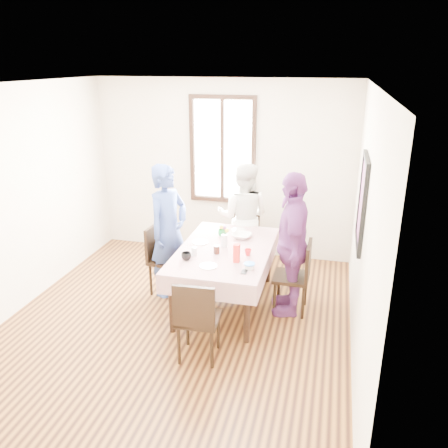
# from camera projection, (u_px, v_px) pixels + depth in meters

# --- Properties ---
(ground) EXTENTS (4.50, 4.50, 0.00)m
(ground) POSITION_uv_depth(u_px,v_px,m) (177.00, 322.00, 5.41)
(ground) COLOR black
(ground) RESTS_ON ground
(back_wall) EXTENTS (4.00, 0.00, 4.00)m
(back_wall) POSITION_uv_depth(u_px,v_px,m) (223.00, 169.00, 7.01)
(back_wall) COLOR beige
(back_wall) RESTS_ON ground
(right_wall) EXTENTS (0.00, 4.50, 4.50)m
(right_wall) POSITION_uv_depth(u_px,v_px,m) (364.00, 230.00, 4.50)
(right_wall) COLOR beige
(right_wall) RESTS_ON ground
(window_frame) EXTENTS (1.02, 0.06, 1.62)m
(window_frame) POSITION_uv_depth(u_px,v_px,m) (223.00, 150.00, 6.89)
(window_frame) COLOR black
(window_frame) RESTS_ON back_wall
(window_pane) EXTENTS (0.90, 0.02, 1.50)m
(window_pane) POSITION_uv_depth(u_px,v_px,m) (223.00, 150.00, 6.89)
(window_pane) COLOR white
(window_pane) RESTS_ON back_wall
(art_poster) EXTENTS (0.04, 0.76, 0.96)m
(art_poster) POSITION_uv_depth(u_px,v_px,m) (363.00, 202.00, 4.71)
(art_poster) COLOR red
(art_poster) RESTS_ON right_wall
(dining_table) EXTENTS (0.98, 1.63, 0.75)m
(dining_table) POSITION_uv_depth(u_px,v_px,m) (225.00, 277.00, 5.69)
(dining_table) COLOR black
(dining_table) RESTS_ON ground
(tablecloth) EXTENTS (1.10, 1.75, 0.01)m
(tablecloth) POSITION_uv_depth(u_px,v_px,m) (225.00, 249.00, 5.56)
(tablecloth) COLOR #5D0D17
(tablecloth) RESTS_ON dining_table
(chair_left) EXTENTS (0.46, 0.46, 0.91)m
(chair_left) POSITION_uv_depth(u_px,v_px,m) (167.00, 260.00, 5.99)
(chair_left) COLOR black
(chair_left) RESTS_ON ground
(chair_right) EXTENTS (0.43, 0.43, 0.91)m
(chair_right) POSITION_uv_depth(u_px,v_px,m) (291.00, 277.00, 5.53)
(chair_right) COLOR black
(chair_right) RESTS_ON ground
(chair_far) EXTENTS (0.43, 0.43, 0.91)m
(chair_far) POSITION_uv_depth(u_px,v_px,m) (243.00, 239.00, 6.69)
(chair_far) COLOR black
(chair_far) RESTS_ON ground
(chair_near) EXTENTS (0.45, 0.45, 0.91)m
(chair_near) POSITION_uv_depth(u_px,v_px,m) (199.00, 318.00, 4.65)
(chair_near) COLOR black
(chair_near) RESTS_ON ground
(person_left) EXTENTS (0.62, 0.74, 1.73)m
(person_left) POSITION_uv_depth(u_px,v_px,m) (168.00, 231.00, 5.85)
(person_left) COLOR navy
(person_left) RESTS_ON ground
(person_far) EXTENTS (0.78, 0.61, 1.60)m
(person_far) POSITION_uv_depth(u_px,v_px,m) (243.00, 217.00, 6.55)
(person_far) COLOR white
(person_far) RESTS_ON ground
(person_right) EXTENTS (0.57, 1.08, 1.76)m
(person_right) POSITION_uv_depth(u_px,v_px,m) (291.00, 244.00, 5.39)
(person_right) COLOR #692E6D
(person_right) RESTS_ON ground
(mug_black) EXTENTS (0.14, 0.14, 0.09)m
(mug_black) POSITION_uv_depth(u_px,v_px,m) (186.00, 256.00, 5.23)
(mug_black) COLOR black
(mug_black) RESTS_ON tablecloth
(mug_flag) EXTENTS (0.11, 0.11, 0.08)m
(mug_flag) POSITION_uv_depth(u_px,v_px,m) (248.00, 252.00, 5.36)
(mug_flag) COLOR red
(mug_flag) RESTS_ON tablecloth
(mug_green) EXTENTS (0.17, 0.17, 0.09)m
(mug_green) POSITION_uv_depth(u_px,v_px,m) (223.00, 233.00, 5.93)
(mug_green) COLOR #0C7226
(mug_green) RESTS_ON tablecloth
(serving_bowl) EXTENTS (0.27, 0.27, 0.06)m
(serving_bowl) POSITION_uv_depth(u_px,v_px,m) (242.00, 236.00, 5.88)
(serving_bowl) COLOR white
(serving_bowl) RESTS_ON tablecloth
(juice_carton) EXTENTS (0.07, 0.07, 0.22)m
(juice_carton) POSITION_uv_depth(u_px,v_px,m) (237.00, 253.00, 5.16)
(juice_carton) COLOR red
(juice_carton) RESTS_ON tablecloth
(butter_tub) EXTENTS (0.11, 0.11, 0.05)m
(butter_tub) POSITION_uv_depth(u_px,v_px,m) (249.00, 266.00, 5.02)
(butter_tub) COLOR white
(butter_tub) RESTS_ON tablecloth
(jam_jar) EXTENTS (0.07, 0.07, 0.10)m
(jam_jar) POSITION_uv_depth(u_px,v_px,m) (217.00, 250.00, 5.41)
(jam_jar) COLOR black
(jam_jar) RESTS_ON tablecloth
(drinking_glass) EXTENTS (0.07, 0.07, 0.10)m
(drinking_glass) POSITION_uv_depth(u_px,v_px,m) (194.00, 251.00, 5.37)
(drinking_glass) COLOR silver
(drinking_glass) RESTS_ON tablecloth
(smartphone) EXTENTS (0.06, 0.12, 0.01)m
(smartphone) POSITION_uv_depth(u_px,v_px,m) (244.00, 272.00, 4.95)
(smartphone) COLOR black
(smartphone) RESTS_ON tablecloth
(flower_vase) EXTENTS (0.08, 0.08, 0.15)m
(flower_vase) POSITION_uv_depth(u_px,v_px,m) (224.00, 241.00, 5.60)
(flower_vase) COLOR silver
(flower_vase) RESTS_ON tablecloth
(plate_left) EXTENTS (0.20, 0.20, 0.01)m
(plate_left) POSITION_uv_depth(u_px,v_px,m) (200.00, 242.00, 5.74)
(plate_left) COLOR white
(plate_left) RESTS_ON tablecloth
(plate_far) EXTENTS (0.20, 0.20, 0.01)m
(plate_far) POSITION_uv_depth(u_px,v_px,m) (238.00, 230.00, 6.16)
(plate_far) COLOR white
(plate_far) RESTS_ON tablecloth
(plate_near) EXTENTS (0.20, 0.20, 0.01)m
(plate_near) POSITION_uv_depth(u_px,v_px,m) (208.00, 266.00, 5.08)
(plate_near) COLOR white
(plate_near) RESTS_ON tablecloth
(butter_lid) EXTENTS (0.12, 0.12, 0.01)m
(butter_lid) POSITION_uv_depth(u_px,v_px,m) (249.00, 264.00, 5.01)
(butter_lid) COLOR blue
(butter_lid) RESTS_ON butter_tub
(flower_bunch) EXTENTS (0.09, 0.09, 0.10)m
(flower_bunch) POSITION_uv_depth(u_px,v_px,m) (224.00, 231.00, 5.56)
(flower_bunch) COLOR yellow
(flower_bunch) RESTS_ON flower_vase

